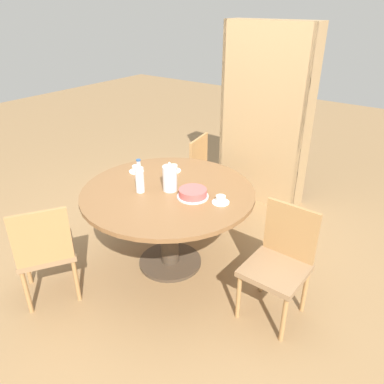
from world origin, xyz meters
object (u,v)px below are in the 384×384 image
coffee_pot (170,177)px  water_bottle (140,179)px  chair_a (210,175)px  cup_c (173,169)px  cup_b (221,200)px  chair_c (280,261)px  cup_a (136,169)px  cake_main (193,193)px  chair_b (45,249)px  bookshelf (264,123)px

coffee_pot → water_bottle: 0.24m
chair_a → cup_c: bearing=172.7°
water_bottle → cup_b: size_ratio=2.08×
chair_c → cup_a: (-1.47, 0.08, 0.31)m
cup_c → coffee_pot: bearing=-54.9°
cup_a → cup_b: same height
coffee_pot → cake_main: 0.24m
cup_b → cup_a: bearing=177.6°
coffee_pot → water_bottle: size_ratio=0.88×
cup_b → cup_c: bearing=159.5°
chair_a → cup_a: (-0.23, -0.87, 0.31)m
chair_a → cup_a: size_ratio=6.31×
coffee_pot → cup_b: bearing=8.1°
cup_b → cup_c: 0.72m
chair_b → bookshelf: 2.62m
bookshelf → water_bottle: size_ratio=6.97×
bookshelf → cup_c: bookshelf is taller
water_bottle → coffee_pot: bearing=43.2°
bookshelf → cake_main: bearing=97.4°
cup_a → cup_b: 0.93m
chair_b → cake_main: 1.20m
chair_a → water_bottle: bearing=173.7°
chair_c → cup_a: chair_c is taller
bookshelf → cup_b: size_ratio=14.50×
chair_b → bookshelf: bearing=-159.5°
chair_b → water_bottle: 0.89m
cake_main → cup_a: size_ratio=1.86×
chair_a → chair_b: (-0.24, -1.87, 0.00)m
cup_c → cup_a: bearing=-140.7°
water_bottle → chair_b: bearing=-113.5°
bookshelf → cup_c: bearing=79.8°
cake_main → cup_c: cake_main is taller
coffee_pot → cup_c: (-0.22, 0.31, -0.09)m
chair_a → chair_b: 1.88m
chair_a → cup_b: chair_a is taller
chair_a → water_bottle: 1.21m
chair_a → cup_b: bearing=-152.3°
water_bottle → cake_main: water_bottle is taller
bookshelf → coffee_pot: bearing=89.5°
chair_a → bookshelf: (0.27, 0.66, 0.46)m
water_bottle → cup_c: bearing=95.3°
water_bottle → cup_b: bearing=20.1°
bookshelf → cup_c: 1.34m
water_bottle → cup_b: water_bottle is taller
chair_a → coffee_pot: size_ratio=3.43×
cup_a → cup_c: 0.34m
bookshelf → coffee_pot: (-0.01, -1.63, -0.06)m
chair_c → bookshelf: bearing=122.9°
chair_b → cup_b: size_ratio=6.31×
chair_a → cup_b: 1.19m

